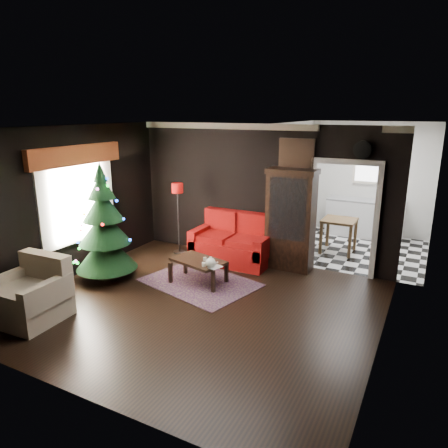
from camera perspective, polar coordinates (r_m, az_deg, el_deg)
The scene contains 26 objects.
floor at distance 6.83m, azimuth -3.55°, elevation -11.16°, with size 5.50×5.50×0.00m, color black.
ceiling at distance 6.11m, azimuth -3.99°, elevation 13.03°, with size 5.50×5.50×0.00m, color white.
wall_back at distance 8.51m, azimuth 4.98°, elevation 4.17°, with size 5.50×5.50×0.00m, color black.
wall_front at distance 4.49m, azimuth -20.56°, elevation -7.18°, with size 5.50×5.50×0.00m, color black.
wall_left at distance 8.07m, azimuth -20.76°, elevation 2.60°, with size 5.50×5.50×0.00m, color black.
wall_right at distance 5.49m, azimuth 21.70°, elevation -3.22°, with size 5.50×5.50×0.00m, color black.
doorway at distance 8.11m, azimuth 16.08°, elevation 0.52°, with size 1.10×0.10×2.10m, color #F1E4CE, non-canonical shape.
left_window at distance 8.16m, azimuth -19.57°, elevation 3.20°, with size 0.05×1.60×1.40m, color white.
valance at distance 7.98m, azimuth -19.70°, elevation 8.92°, with size 0.12×2.10×0.35m, color #943D1F.
kitchen_floor at distance 9.82m, azimuth 17.43°, elevation -3.41°, with size 3.00×3.00×0.00m, color white.
kitchen_window at distance 10.85m, azimuth 19.56°, elevation 7.39°, with size 0.70×0.06×0.70m, color white.
rug at distance 7.65m, azimuth -3.35°, elevation -8.05°, with size 1.97×1.43×0.01m, color #594853.
loveseat at distance 8.49m, azimuth 1.18°, elevation -2.07°, with size 1.70×0.90×1.00m, color maroon, non-canonical shape.
curio_cabinet at distance 8.15m, azimuth 9.16°, elevation 0.27°, with size 0.90×0.45×1.90m, color black, non-canonical shape.
floor_lamp at distance 8.82m, azimuth -6.33°, elevation 0.75°, with size 0.26×0.26×1.52m, color black, non-canonical shape.
christmas_tree at distance 7.80m, azimuth -16.23°, elevation -0.07°, with size 1.12×1.12×2.13m, color black, non-canonical shape.
armchair at distance 6.85m, azimuth -25.31°, elevation -8.40°, with size 0.95×0.95×0.97m, color tan, non-canonical shape.
coffee_table at distance 7.58m, azimuth -3.54°, elevation -6.47°, with size 0.96×0.58×0.43m, color black, non-canonical shape.
teapot at distance 7.10m, azimuth -1.86°, elevation -5.31°, with size 0.20×0.20×0.19m, color white, non-canonical shape.
cup_a at distance 7.46m, azimuth -2.65°, elevation -4.82°, with size 0.06×0.06×0.05m, color white.
cup_b at distance 7.18m, azimuth -2.78°, elevation -5.59°, with size 0.08×0.08×0.07m, color white.
book at distance 7.14m, azimuth -1.66°, elevation -5.04°, with size 0.16×0.02×0.22m, color gray.
wall_clock at distance 7.79m, azimuth 18.55°, elevation 9.70°, with size 0.32×0.32×0.06m, color white.
painting at distance 8.09m, azimuth 9.98°, elevation 9.51°, with size 0.62×0.05×0.52m, color #B8794A.
kitchen_counter at distance 10.84m, azimuth 18.78°, elevation 0.70°, with size 1.80×0.60×0.90m, color white.
kitchen_table at distance 9.48m, azimuth 15.50°, elevation -1.56°, with size 0.70×0.70×0.75m, color brown, non-canonical shape.
Camera 1 is at (3.17, -5.22, 3.05)m, focal length 33.14 mm.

